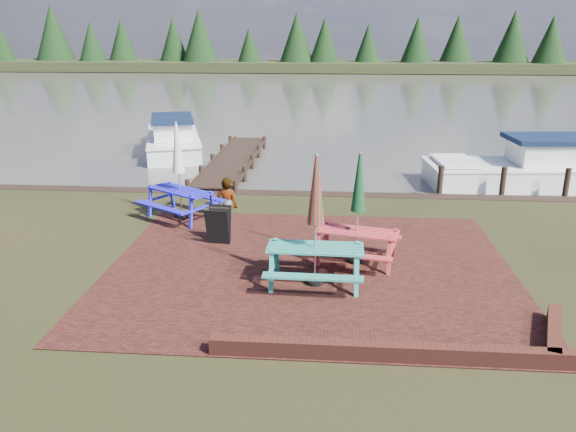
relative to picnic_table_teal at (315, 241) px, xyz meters
The scene contains 13 objects.
ground 1.00m from the picnic_table_teal, 125.49° to the right, with size 120.00×120.00×0.00m, color black.
paving 1.26m from the picnic_table_teal, 99.72° to the left, with size 9.00×7.50×0.02m, color #341510.
brick_wall 3.39m from the picnic_table_teal, 52.42° to the right, with size 6.21×1.79×0.30m.
water 36.82m from the picnic_table_teal, 90.21° to the left, with size 120.00×60.00×0.02m, color #434039.
far_treeline 65.85m from the picnic_table_teal, 90.12° to the left, with size 120.00×10.00×8.10m.
picnic_table_teal is the anchor object (origin of this frame).
picnic_table_red 1.52m from the picnic_table_teal, 53.36° to the left, with size 2.18×2.03×2.56m.
picnic_table_blue 5.69m from the picnic_table_teal, 133.80° to the left, with size 2.58×2.52×2.71m.
chalkboard 3.34m from the picnic_table_teal, 138.57° to the left, with size 0.60×0.59×0.94m.
jetty 11.70m from the picnic_table_teal, 108.17° to the left, with size 1.76×9.08×1.00m.
boat_jetty 15.33m from the picnic_table_teal, 116.49° to the left, with size 3.98×6.82×1.87m.
boat_near 11.77m from the picnic_table_teal, 50.63° to the left, with size 7.40×3.09×1.95m.
person 5.85m from the picnic_table_teal, 118.66° to the left, with size 0.67×0.44×1.84m, color gray.
Camera 1 is at (0.42, -10.60, 5.11)m, focal length 35.00 mm.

